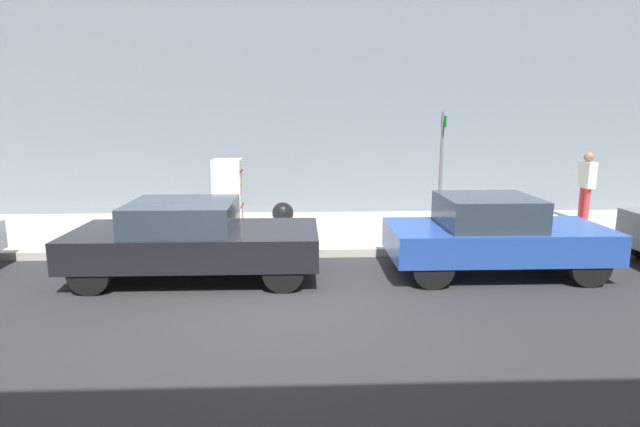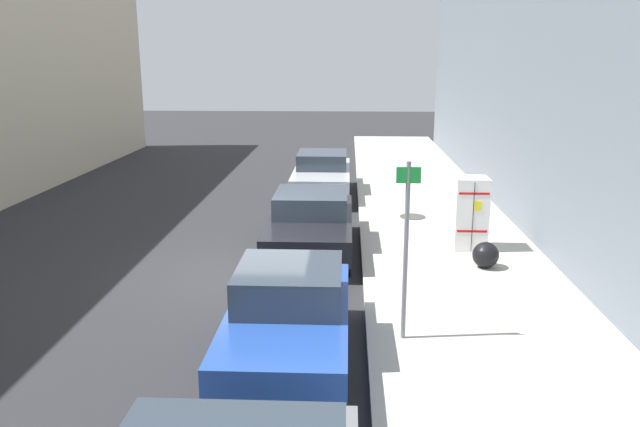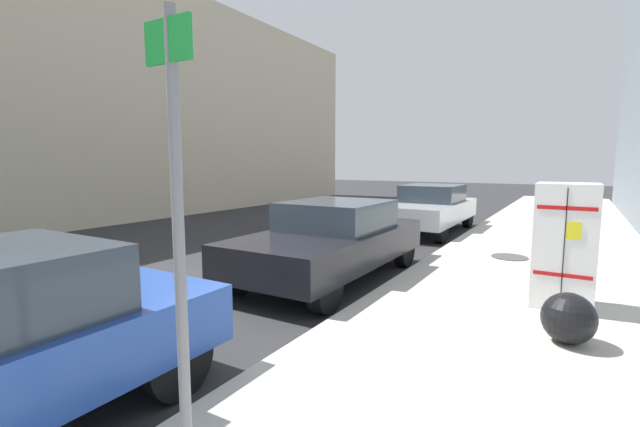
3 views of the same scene
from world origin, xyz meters
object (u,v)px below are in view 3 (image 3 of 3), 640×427
Objects in this scene: discarded_refrigerator at (565,245)px; parked_sedan_dark at (332,239)px; street_sign_post at (178,227)px; trash_bag at (569,318)px; parked_sedan_silver at (431,208)px.

parked_sedan_dark is (3.62, -0.12, -0.27)m from discarded_refrigerator.
street_sign_post reaches higher than trash_bag.
parked_sedan_dark is (0.00, 6.03, -0.02)m from parked_sedan_silver.
street_sign_post is at bearing 59.98° from trash_bag.
parked_sedan_dark is at bearing 90.00° from parked_sedan_silver.
parked_sedan_silver is at bearing -59.51° from discarded_refrigerator.
parked_sedan_silver reaches higher than trash_bag.
discarded_refrigerator is 3.63m from parked_sedan_dark.
parked_sedan_dark is (3.72, -1.47, 0.28)m from trash_bag.
trash_bag is 0.12× the size of parked_sedan_silver.
parked_sedan_silver is 1.02× the size of parked_sedan_dark.
street_sign_post reaches higher than discarded_refrigerator.
discarded_refrigerator is 3.02× the size of trash_bag.
trash_bag is 4.01m from parked_sedan_dark.
parked_sedan_dark reaches higher than trash_bag.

